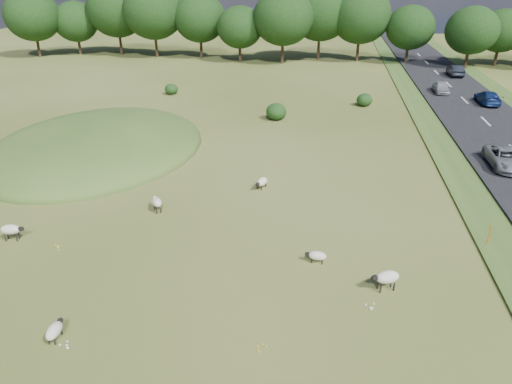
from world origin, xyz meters
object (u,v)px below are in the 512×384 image
(marker_post, at_px, (489,236))
(car_3, at_px, (506,158))
(sheep_2, at_px, (262,182))
(sheep_3, at_px, (317,256))
(sheep_5, at_px, (11,230))
(sheep_0, at_px, (386,277))
(car_4, at_px, (441,87))
(sheep_1, at_px, (54,330))
(car_6, at_px, (414,36))
(car_1, at_px, (488,97))
(car_5, at_px, (455,70))
(sheep_4, at_px, (157,202))

(marker_post, bearing_deg, car_3, 69.52)
(sheep_2, bearing_deg, sheep_3, 47.31)
(marker_post, relative_size, sheep_5, 0.96)
(sheep_0, xyz_separation_m, car_4, (9.35, 37.93, 0.23))
(sheep_1, relative_size, car_6, 0.21)
(sheep_2, xyz_separation_m, car_4, (16.18, 28.51, 0.44))
(sheep_5, distance_m, car_4, 46.12)
(sheep_2, distance_m, car_6, 80.22)
(car_1, distance_m, car_6, 53.55)
(sheep_2, height_order, car_4, car_4)
(sheep_3, bearing_deg, car_6, -98.12)
(car_5, xyz_separation_m, car_6, (0.00, 38.57, 0.04))
(marker_post, bearing_deg, sheep_1, -151.80)
(sheep_3, bearing_deg, car_1, -114.25)
(car_4, bearing_deg, sheep_2, -119.58)
(sheep_5, height_order, car_5, car_5)
(car_3, xyz_separation_m, car_5, (3.80, 33.34, 0.08))
(car_4, bearing_deg, car_3, -90.00)
(sheep_5, height_order, car_4, car_4)
(marker_post, relative_size, car_6, 0.23)
(sheep_3, bearing_deg, car_5, -106.42)
(car_3, bearing_deg, car_4, 90.00)
(sheep_1, distance_m, car_6, 95.60)
(car_6, bearing_deg, car_4, 85.58)
(car_4, xyz_separation_m, car_6, (3.80, 49.18, 0.12))
(car_1, bearing_deg, car_6, -90.00)
(marker_post, relative_size, sheep_0, 0.89)
(marker_post, distance_m, sheep_1, 20.05)
(sheep_0, distance_m, sheep_1, 13.33)
(sheep_3, xyz_separation_m, car_3, (12.35, 13.58, 0.52))
(sheep_1, bearing_deg, marker_post, -67.02)
(sheep_0, bearing_deg, sheep_1, -0.48)
(sheep_0, height_order, car_3, car_3)
(car_4, height_order, car_6, car_6)
(car_1, height_order, car_3, car_1)
(marker_post, xyz_separation_m, sheep_2, (-12.17, 4.97, -0.15))
(sheep_3, bearing_deg, sheep_1, 38.05)
(sheep_0, bearing_deg, car_1, -134.05)
(sheep_1, bearing_deg, sheep_2, -26.08)
(marker_post, height_order, sheep_2, marker_post)
(sheep_0, bearing_deg, sheep_2, -76.70)
(marker_post, relative_size, car_3, 0.26)
(sheep_1, bearing_deg, car_5, -30.67)
(marker_post, xyz_separation_m, car_5, (7.82, 44.09, 0.37))
(sheep_0, xyz_separation_m, sheep_2, (-6.83, 9.42, -0.21))
(car_4, xyz_separation_m, car_5, (3.80, 10.60, 0.08))
(sheep_1, height_order, sheep_5, sheep_5)
(sheep_1, distance_m, car_3, 29.66)
(marker_post, height_order, sheep_4, marker_post)
(marker_post, height_order, sheep_3, marker_post)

